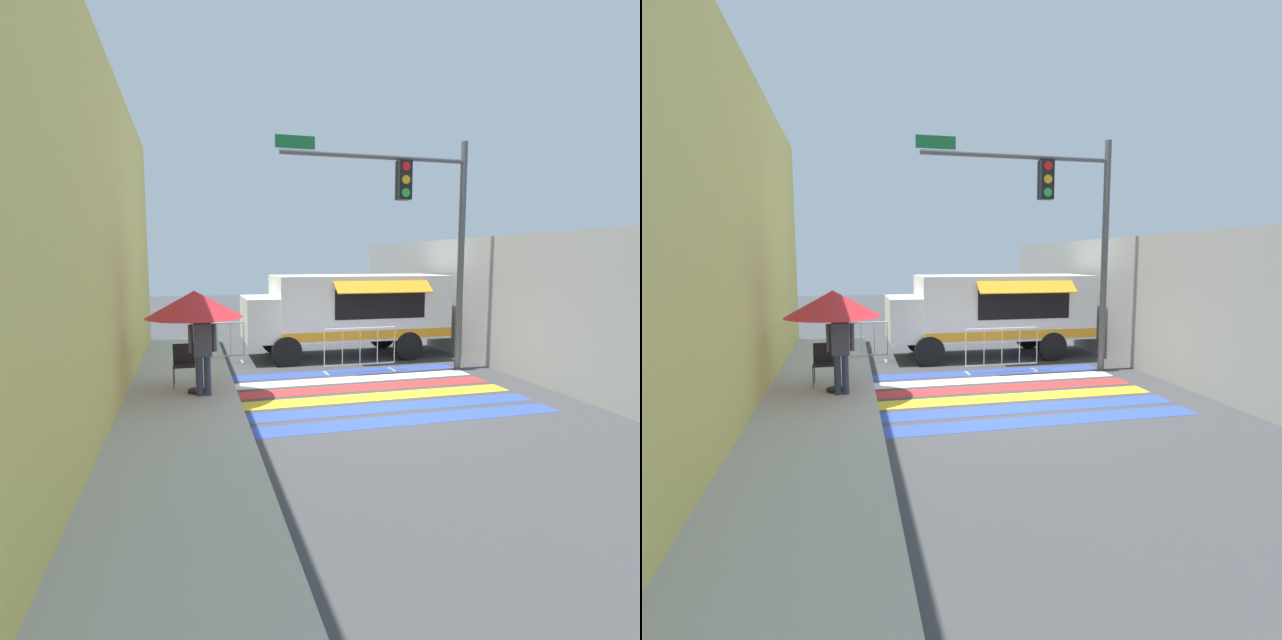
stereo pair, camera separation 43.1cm
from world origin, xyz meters
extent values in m
plane|color=#424244|center=(0.00, 0.00, 0.00)|extent=(60.00, 60.00, 0.00)
cube|color=#B7B5AD|center=(-4.67, 0.00, 0.08)|extent=(4.40, 16.00, 0.16)
cube|color=#E5D166|center=(-4.71, 0.00, 3.13)|extent=(0.25, 16.00, 6.27)
cube|color=gray|center=(4.19, 3.00, 1.68)|extent=(0.20, 16.00, 3.35)
cube|color=#334FB2|center=(0.00, -1.24, 0.00)|extent=(6.40, 0.56, 0.01)
cube|color=#334FB2|center=(0.00, -0.48, 0.00)|extent=(6.40, 0.56, 0.01)
cube|color=yellow|center=(0.00, 0.28, 0.00)|extent=(6.40, 0.56, 0.01)
cube|color=red|center=(0.00, 1.04, 0.00)|extent=(6.40, 0.56, 0.01)
cube|color=white|center=(0.00, 1.80, 0.00)|extent=(6.40, 0.56, 0.01)
cube|color=#334FB2|center=(0.00, 2.56, 0.00)|extent=(6.40, 0.56, 0.01)
cube|color=white|center=(1.35, 4.54, 1.45)|extent=(4.84, 2.09, 1.75)
cube|color=white|center=(-1.07, 4.54, 1.16)|extent=(1.71, 1.92, 1.18)
cube|color=#1E232D|center=(-1.87, 4.54, 1.46)|extent=(0.06, 1.67, 0.45)
cube|color=black|center=(1.63, 3.48, 1.58)|extent=(2.56, 0.03, 0.79)
cube|color=orange|center=(1.63, 3.28, 2.05)|extent=(2.66, 0.43, 0.31)
cube|color=orange|center=(1.35, 3.49, 0.75)|extent=(4.84, 0.01, 0.24)
cylinder|color=black|center=(-0.93, 3.58, 0.40)|extent=(0.79, 0.22, 0.79)
cylinder|color=black|center=(-0.93, 5.51, 0.40)|extent=(0.79, 0.22, 0.79)
cylinder|color=black|center=(2.49, 3.58, 0.40)|extent=(0.79, 0.22, 0.79)
cylinder|color=black|center=(2.49, 5.51, 0.40)|extent=(0.79, 0.22, 0.79)
cylinder|color=#515456|center=(3.23, 2.21, 2.80)|extent=(0.16, 0.16, 5.61)
cylinder|color=#515456|center=(0.96, 2.21, 5.13)|extent=(4.55, 0.11, 0.11)
cube|color=black|center=(1.64, 2.18, 4.62)|extent=(0.32, 0.28, 0.90)
cylinder|color=red|center=(1.64, 2.04, 4.92)|extent=(0.20, 0.02, 0.20)
cylinder|color=#F2A519|center=(1.64, 2.04, 4.62)|extent=(0.20, 0.02, 0.20)
cylinder|color=green|center=(1.64, 2.04, 4.32)|extent=(0.20, 0.02, 0.20)
cube|color=#197238|center=(-0.97, 2.19, 5.35)|extent=(0.90, 0.02, 0.28)
cylinder|color=black|center=(-3.24, 0.96, 0.19)|extent=(0.36, 0.36, 0.06)
cylinder|color=#B2B2B7|center=(-3.24, 0.96, 1.17)|extent=(0.04, 0.04, 2.02)
cone|color=red|center=(-3.24, 0.96, 1.92)|extent=(1.88, 1.88, 0.52)
cylinder|color=#4C4C51|center=(-3.69, 1.31, 0.37)|extent=(0.02, 0.02, 0.43)
cylinder|color=#4C4C51|center=(-3.25, 1.31, 0.37)|extent=(0.02, 0.02, 0.43)
cylinder|color=#4C4C51|center=(-3.69, 1.76, 0.37)|extent=(0.02, 0.02, 0.43)
cylinder|color=#4C4C51|center=(-3.25, 1.76, 0.37)|extent=(0.02, 0.02, 0.43)
cube|color=black|center=(-3.47, 1.53, 0.60)|extent=(0.47, 0.47, 0.03)
cube|color=black|center=(-3.47, 1.75, 0.81)|extent=(0.47, 0.03, 0.40)
cylinder|color=#2D3347|center=(-3.19, 0.70, 0.55)|extent=(0.13, 0.13, 0.78)
cylinder|color=#2D3347|center=(-3.04, 0.70, 0.55)|extent=(0.13, 0.13, 0.78)
cube|color=#3F3F47|center=(-3.11, 0.70, 1.25)|extent=(0.34, 0.20, 0.63)
cylinder|color=#3F3F47|center=(-3.33, 0.70, 1.28)|extent=(0.09, 0.09, 0.53)
cylinder|color=#3F3F47|center=(-2.89, 0.70, 1.28)|extent=(0.09, 0.09, 0.53)
sphere|color=tan|center=(-3.11, 0.70, 1.70)|extent=(0.22, 0.22, 0.22)
cylinder|color=#B7BABF|center=(0.70, 2.47, 1.10)|extent=(1.82, 0.04, 0.04)
cylinder|color=#B7BABF|center=(0.70, 2.47, 0.20)|extent=(1.82, 0.04, 0.04)
cylinder|color=#B7BABF|center=(-0.21, 2.47, 0.65)|extent=(0.02, 0.02, 0.90)
cylinder|color=#B7BABF|center=(0.24, 2.47, 0.65)|extent=(0.02, 0.02, 0.90)
cylinder|color=#B7BABF|center=(0.70, 2.47, 0.65)|extent=(0.02, 0.02, 0.90)
cylinder|color=#B7BABF|center=(1.16, 2.47, 0.65)|extent=(0.02, 0.02, 0.90)
cylinder|color=#B7BABF|center=(1.61, 2.47, 0.65)|extent=(0.02, 0.02, 0.90)
cube|color=#B7BABF|center=(-0.16, 2.47, 0.01)|extent=(0.06, 0.44, 0.03)
cube|color=#B7BABF|center=(1.56, 2.47, 0.01)|extent=(0.06, 0.44, 0.03)
cylinder|color=#B7BABF|center=(-2.64, 4.38, 1.10)|extent=(1.38, 0.04, 0.04)
cylinder|color=#B7BABF|center=(-2.64, 4.38, 0.20)|extent=(1.38, 0.04, 0.04)
cylinder|color=#B7BABF|center=(-3.33, 4.38, 0.65)|extent=(0.02, 0.02, 0.90)
cylinder|color=#B7BABF|center=(-2.99, 4.38, 0.65)|extent=(0.02, 0.02, 0.90)
cylinder|color=#B7BABF|center=(-2.64, 4.38, 0.65)|extent=(0.02, 0.02, 0.90)
cylinder|color=#B7BABF|center=(-2.30, 4.38, 0.65)|extent=(0.02, 0.02, 0.90)
cylinder|color=#B7BABF|center=(-1.95, 4.38, 0.65)|extent=(0.02, 0.02, 0.90)
cube|color=#B7BABF|center=(-3.28, 4.38, 0.01)|extent=(0.06, 0.44, 0.03)
cube|color=#B7BABF|center=(-2.00, 4.38, 0.01)|extent=(0.06, 0.44, 0.03)
camera|label=1|loc=(-3.33, -8.98, 2.79)|focal=28.00mm
camera|label=2|loc=(-2.91, -9.08, 2.79)|focal=28.00mm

